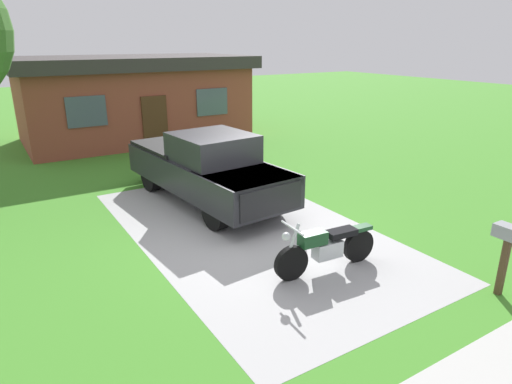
# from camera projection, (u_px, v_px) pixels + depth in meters

# --- Properties ---
(ground_plane) EXTENTS (80.00, 80.00, 0.00)m
(ground_plane) POSITION_uv_depth(u_px,v_px,m) (250.00, 231.00, 10.17)
(ground_plane) COLOR #428929
(driveway_pad) EXTENTS (4.84, 8.62, 0.01)m
(driveway_pad) POSITION_uv_depth(u_px,v_px,m) (250.00, 231.00, 10.17)
(driveway_pad) COLOR #ACACAC
(driveway_pad) RESTS_ON ground
(motorcycle) EXTENTS (2.21, 0.70, 1.09)m
(motorcycle) POSITION_uv_depth(u_px,v_px,m) (326.00, 247.00, 8.28)
(motorcycle) COLOR black
(motorcycle) RESTS_ON ground
(pickup_truck) EXTENTS (2.48, 5.77, 1.90)m
(pickup_truck) POSITION_uv_depth(u_px,v_px,m) (205.00, 166.00, 11.82)
(pickup_truck) COLOR black
(pickup_truck) RESTS_ON ground
(mailbox) EXTENTS (0.26, 0.48, 1.26)m
(mailbox) POSITION_uv_depth(u_px,v_px,m) (508.00, 242.00, 7.32)
(mailbox) COLOR #4C3823
(mailbox) RESTS_ON ground
(neighbor_house) EXTENTS (9.60, 5.60, 3.50)m
(neighbor_house) POSITION_uv_depth(u_px,v_px,m) (134.00, 97.00, 19.24)
(neighbor_house) COLOR brown
(neighbor_house) RESTS_ON ground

